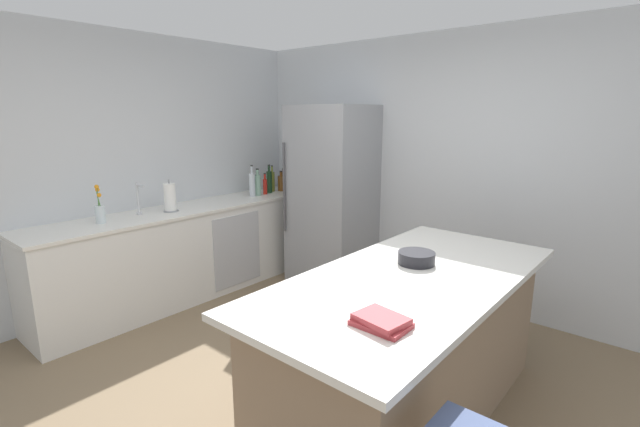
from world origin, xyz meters
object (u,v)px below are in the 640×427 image
olive_oil_bottle (272,181)px  hot_sauce_bottle (265,186)px  cookbook_stack (381,321)px  flower_vase (100,211)px  whiskey_bottle (281,183)px  soda_bottle (252,184)px  wine_bottle (269,181)px  sink_faucet (139,198)px  mixing_bowl (416,258)px  syrup_bottle (284,181)px  refrigerator (332,196)px  kitchen_island (408,345)px  paper_towel_roll (170,198)px  gin_bottle (258,184)px

olive_oil_bottle → hot_sauce_bottle: olive_oil_bottle is taller
cookbook_stack → flower_vase: bearing=179.7°
flower_vase → whiskey_bottle: flower_vase is taller
whiskey_bottle → soda_bottle: soda_bottle is taller
olive_oil_bottle → wine_bottle: size_ratio=0.94×
sink_faucet → olive_oil_bottle: olive_oil_bottle is taller
hot_sauce_bottle → mixing_bowl: hot_sauce_bottle is taller
syrup_bottle → whiskey_bottle: syrup_bottle is taller
soda_bottle → cookbook_stack: (2.82, -1.70, -0.13)m
olive_oil_bottle → refrigerator: bearing=2.8°
flower_vase → hot_sauce_bottle: 1.87m
kitchen_island → mixing_bowl: size_ratio=9.43×
olive_oil_bottle → soda_bottle: bearing=-79.8°
hot_sauce_bottle → kitchen_island: bearing=-25.3°
cookbook_stack → syrup_bottle: bearing=141.9°
olive_oil_bottle → cookbook_stack: olive_oil_bottle is taller
paper_towel_roll → mixing_bowl: paper_towel_roll is taller
flower_vase → cookbook_stack: bearing=-0.3°
wine_bottle → sink_faucet: bearing=-92.2°
olive_oil_bottle → hot_sauce_bottle: bearing=-68.4°
kitchen_island → refrigerator: (-1.79, 1.46, 0.51)m
cookbook_stack → soda_bottle: bearing=148.9°
olive_oil_bottle → soda_bottle: soda_bottle is taller
syrup_bottle → wine_bottle: size_ratio=0.78×
sink_faucet → cookbook_stack: sink_faucet is taller
paper_towel_roll → hot_sauce_bottle: 1.23m
whiskey_bottle → mixing_bowl: whiskey_bottle is taller
sink_faucet → wine_bottle: wine_bottle is taller
olive_oil_bottle → gin_bottle: size_ratio=1.02×
refrigerator → flower_vase: (-0.86, -2.11, 0.06)m
whiskey_bottle → wine_bottle: (-0.01, -0.19, 0.04)m
syrup_bottle → wine_bottle: wine_bottle is taller
gin_bottle → soda_bottle: size_ratio=0.87×
refrigerator → kitchen_island: bearing=-39.3°
olive_oil_bottle → cookbook_stack: bearing=-35.7°
syrup_bottle → sink_faucet: bearing=-90.5°
refrigerator → wine_bottle: bearing=-170.8°
whiskey_bottle → olive_oil_bottle: olive_oil_bottle is taller
kitchen_island → sink_faucet: 2.78m
kitchen_island → mixing_bowl: 0.54m
sink_faucet → mixing_bowl: sink_faucet is taller
kitchen_island → wine_bottle: size_ratio=6.55×
cookbook_stack → mixing_bowl: bearing=108.6°
wine_bottle → soda_bottle: bearing=-85.7°
kitchen_island → refrigerator: bearing=140.7°
refrigerator → whiskey_bottle: 0.84m
sink_faucet → whiskey_bottle: size_ratio=1.23×
refrigerator → sink_faucet: size_ratio=6.44×
sink_faucet → hot_sauce_bottle: 1.50m
wine_bottle → soda_bottle: soda_bottle is taller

